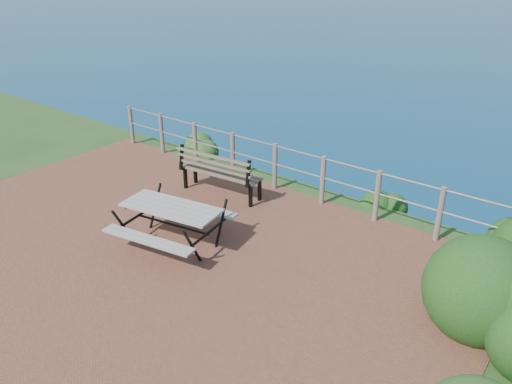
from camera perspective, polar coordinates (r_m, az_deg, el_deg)
ground at (r=8.43m, az=-11.48°, el=-7.28°), size 10.00×7.00×0.12m
safety_railing at (r=10.36m, az=2.19°, el=3.22°), size 9.40×0.10×1.00m
picnic_table at (r=8.50m, az=-9.55°, el=-3.27°), size 1.77×1.44×0.71m
park_bench at (r=10.09m, az=-4.03°, el=3.05°), size 1.80×0.61×1.00m
shrub_lip_west at (r=12.88m, az=-6.96°, el=4.84°), size 0.81×0.81×0.57m
shrub_lip_east at (r=10.31m, az=14.32°, el=-1.22°), size 0.70×0.70×0.42m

